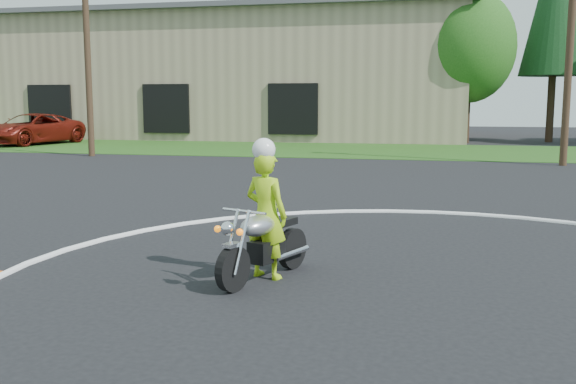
# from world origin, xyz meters

# --- Properties ---
(grass_strip) EXTENTS (120.00, 10.00, 0.02)m
(grass_strip) POSITION_xyz_m (0.00, 27.00, 0.01)
(grass_strip) COLOR #1E4714
(grass_strip) RESTS_ON ground
(primary_motorcycle) EXTENTS (1.00, 1.93, 1.07)m
(primary_motorcycle) POSITION_xyz_m (-2.28, 3.03, 0.52)
(primary_motorcycle) COLOR black
(primary_motorcycle) RESTS_ON ground
(rider_primary_grp) EXTENTS (0.76, 0.64, 1.98)m
(rider_primary_grp) POSITION_xyz_m (-2.27, 3.16, 0.95)
(rider_primary_grp) COLOR #A7DA16
(rider_primary_grp) RESTS_ON ground
(pickup_grp) EXTENTS (4.14, 6.79, 1.76)m
(pickup_grp) POSITION_xyz_m (-22.29, 27.28, 0.88)
(pickup_grp) COLOR #64130B
(pickup_grp) RESTS_ON ground
(warehouse) EXTENTS (41.00, 17.00, 8.30)m
(warehouse) POSITION_xyz_m (-18.00, 39.99, 4.16)
(warehouse) COLOR tan
(warehouse) RESTS_ON ground
(utility_poles) EXTENTS (41.60, 1.12, 10.00)m
(utility_poles) POSITION_xyz_m (5.00, 21.00, 5.20)
(utility_poles) COLOR #473321
(utility_poles) RESTS_ON ground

